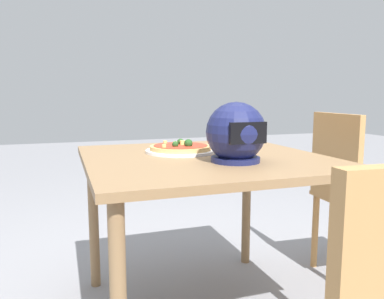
# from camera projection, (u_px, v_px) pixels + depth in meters

# --- Properties ---
(dining_table) EXTENTS (0.99, 1.01, 0.73)m
(dining_table) POSITION_uv_depth(u_px,v_px,m) (204.00, 175.00, 1.64)
(dining_table) COLOR olive
(dining_table) RESTS_ON ground
(pizza_plate) EXTENTS (0.32, 0.32, 0.01)m
(pizza_plate) POSITION_uv_depth(u_px,v_px,m) (181.00, 151.00, 1.73)
(pizza_plate) COLOR white
(pizza_plate) RESTS_ON dining_table
(pizza) EXTENTS (0.28, 0.28, 0.05)m
(pizza) POSITION_uv_depth(u_px,v_px,m) (181.00, 147.00, 1.73)
(pizza) COLOR tan
(pizza) RESTS_ON pizza_plate
(motorcycle_helmet) EXTENTS (0.23, 0.23, 0.23)m
(motorcycle_helmet) POSITION_uv_depth(u_px,v_px,m) (236.00, 134.00, 1.46)
(motorcycle_helmet) COLOR #191E4C
(motorcycle_helmet) RESTS_ON dining_table
(chair_side) EXTENTS (0.43, 0.43, 0.90)m
(chair_side) POSITION_uv_depth(u_px,v_px,m) (349.00, 187.00, 2.02)
(chair_side) COLOR #B7844C
(chair_side) RESTS_ON ground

